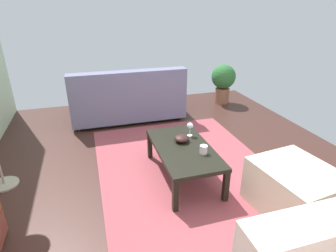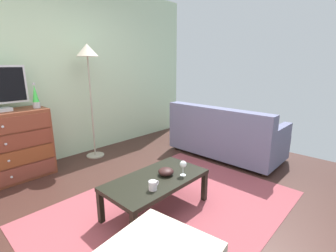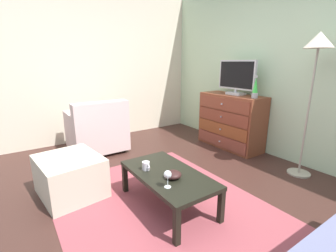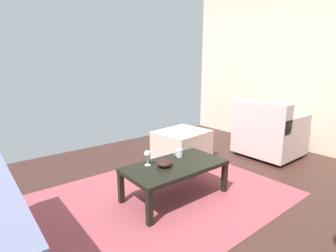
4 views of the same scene
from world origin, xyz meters
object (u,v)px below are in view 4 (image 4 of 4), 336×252
at_px(wine_glass, 147,154).
at_px(ottoman, 182,146).
at_px(mug, 179,153).
at_px(coffee_table, 175,168).
at_px(bowl_decorative, 164,163).
at_px(armchair, 268,133).

xyz_separation_m(wine_glass, ottoman, (-1.01, -0.61, -0.26)).
height_order(mug, ottoman, mug).
relative_size(coffee_table, mug, 9.18).
xyz_separation_m(bowl_decorative, armchair, (-2.03, -0.07, -0.04)).
height_order(wine_glass, bowl_decorative, wine_glass).
height_order(bowl_decorative, armchair, armchair).
distance_m(bowl_decorative, armchair, 2.03).
relative_size(bowl_decorative, ottoman, 0.23).
distance_m(mug, ottoman, 0.88).
bearing_deg(mug, bowl_decorative, 22.25).
bearing_deg(bowl_decorative, coffee_table, 169.81).
distance_m(mug, bowl_decorative, 0.32).
distance_m(coffee_table, wine_glass, 0.32).
height_order(mug, bowl_decorative, mug).
relative_size(coffee_table, wine_glass, 6.66).
bearing_deg(armchair, bowl_decorative, 1.88).
bearing_deg(coffee_table, ottoman, -135.61).
bearing_deg(wine_glass, coffee_table, 145.75).
relative_size(coffee_table, ottoman, 1.49).
bearing_deg(ottoman, armchair, 149.11).
height_order(coffee_table, armchair, armchair).
xyz_separation_m(coffee_table, wine_glass, (0.23, -0.16, 0.16)).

